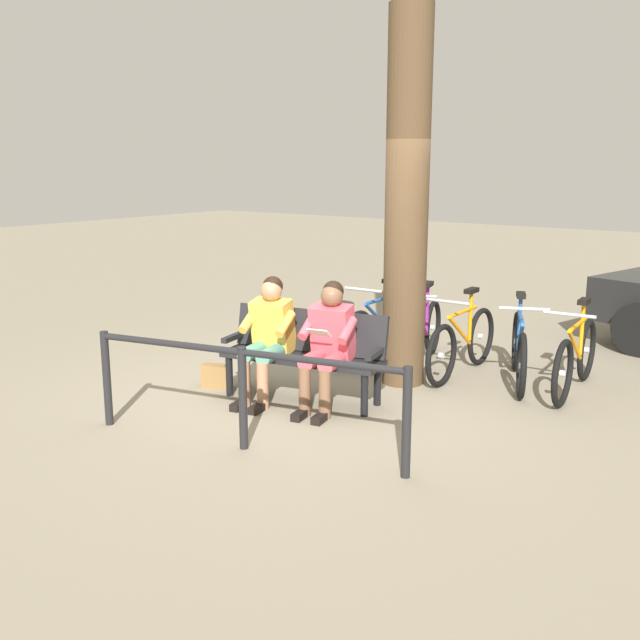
# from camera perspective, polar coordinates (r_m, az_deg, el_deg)

# --- Properties ---
(ground_plane) EXTENTS (40.00, 40.00, 0.00)m
(ground_plane) POSITION_cam_1_polar(r_m,az_deg,el_deg) (7.28, -1.55, -5.92)
(ground_plane) COLOR gray
(bench) EXTENTS (1.66, 0.78, 0.87)m
(bench) POSITION_cam_1_polar(r_m,az_deg,el_deg) (7.05, -1.16, -2.23)
(bench) COLOR black
(bench) RESTS_ON ground
(person_reading) EXTENTS (0.54, 0.81, 1.20)m
(person_reading) POSITION_cam_1_polar(r_m,az_deg,el_deg) (6.74, 0.64, -1.53)
(person_reading) COLOR #D84C59
(person_reading) RESTS_ON ground
(person_companion) EXTENTS (0.54, 0.81, 1.20)m
(person_companion) POSITION_cam_1_polar(r_m,az_deg,el_deg) (7.02, -4.13, -1.00)
(person_companion) COLOR gold
(person_companion) RESTS_ON ground
(handbag) EXTENTS (0.33, 0.24, 0.24)m
(handbag) POSITION_cam_1_polar(r_m,az_deg,el_deg) (7.55, -8.14, -4.40)
(handbag) COLOR olive
(handbag) RESTS_ON ground
(tree_trunk) EXTENTS (0.44, 0.44, 3.76)m
(tree_trunk) POSITION_cam_1_polar(r_m,az_deg,el_deg) (7.40, 6.86, 9.18)
(tree_trunk) COLOR #4C3823
(tree_trunk) RESTS_ON ground
(litter_bin) EXTENTS (0.41, 0.41, 0.74)m
(litter_bin) POSITION_cam_1_polar(r_m,az_deg,el_deg) (8.14, 1.28, -1.22)
(litter_bin) COLOR slate
(litter_bin) RESTS_ON ground
(bicycle_silver) EXTENTS (0.48, 1.68, 0.94)m
(bicycle_silver) POSITION_cam_1_polar(r_m,az_deg,el_deg) (7.68, 19.50, -2.85)
(bicycle_silver) COLOR black
(bicycle_silver) RESTS_ON ground
(bicycle_red) EXTENTS (0.76, 1.56, 0.94)m
(bicycle_red) POSITION_cam_1_polar(r_m,az_deg,el_deg) (7.84, 15.41, -2.29)
(bicycle_red) COLOR black
(bicycle_red) RESTS_ON ground
(bicycle_blue) EXTENTS (0.48, 1.68, 0.94)m
(bicycle_blue) POSITION_cam_1_polar(r_m,az_deg,el_deg) (8.00, 11.16, -1.78)
(bicycle_blue) COLOR black
(bicycle_blue) RESTS_ON ground
(bicycle_orange) EXTENTS (0.57, 1.64, 0.94)m
(bicycle_orange) POSITION_cam_1_polar(r_m,az_deg,el_deg) (8.32, 8.09, -1.12)
(bicycle_orange) COLOR black
(bicycle_orange) RESTS_ON ground
(bicycle_purple) EXTENTS (0.48, 1.68, 0.94)m
(bicycle_purple) POSITION_cam_1_polar(r_m,az_deg,el_deg) (8.56, 4.82, -0.66)
(bicycle_purple) COLOR black
(bicycle_purple) RESTS_ON ground
(railing_fence) EXTENTS (2.74, 0.66, 0.85)m
(railing_fence) POSITION_cam_1_polar(r_m,az_deg,el_deg) (5.82, -6.13, -4.71)
(railing_fence) COLOR black
(railing_fence) RESTS_ON ground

